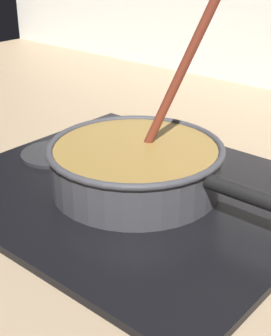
# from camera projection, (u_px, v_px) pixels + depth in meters

# --- Properties ---
(ground) EXTENTS (2.40, 1.60, 0.04)m
(ground) POSITION_uv_depth(u_px,v_px,m) (96.00, 232.00, 0.74)
(ground) COLOR #9E8466
(hob_plate) EXTENTS (0.56, 0.48, 0.01)m
(hob_plate) POSITION_uv_depth(u_px,v_px,m) (135.00, 191.00, 0.80)
(hob_plate) COLOR black
(hob_plate) RESTS_ON ground
(burner_ring) EXTENTS (0.17, 0.17, 0.01)m
(burner_ring) POSITION_uv_depth(u_px,v_px,m) (135.00, 185.00, 0.80)
(burner_ring) COLOR #592D0C
(burner_ring) RESTS_ON hob_plate
(spare_burner) EXTENTS (0.12, 0.12, 0.01)m
(spare_burner) POSITION_uv_depth(u_px,v_px,m) (54.00, 154.00, 0.92)
(spare_burner) COLOR #262628
(spare_burner) RESTS_ON hob_plate
(cooking_pan) EXTENTS (0.41, 0.28, 0.32)m
(cooking_pan) POSITION_uv_depth(u_px,v_px,m) (136.00, 165.00, 0.78)
(cooking_pan) COLOR #38383D
(cooking_pan) RESTS_ON hob_plate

